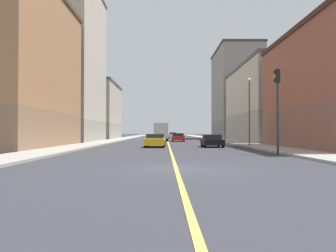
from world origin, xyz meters
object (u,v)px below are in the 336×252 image
at_px(traffic_light_left_near, 277,99).
at_px(street_lamp_left_near, 249,104).
at_px(building_left_mid, 266,104).
at_px(car_yellow, 155,141).
at_px(box_truck, 161,131).
at_px(building_right_corner, 15,68).
at_px(car_red, 178,137).
at_px(building_right_distant, 97,111).
at_px(car_white, 173,135).
at_px(car_blue, 162,136).
at_px(building_left_far, 236,94).
at_px(building_right_midblock, 69,64).
at_px(car_black, 212,141).

distance_m(traffic_light_left_near, street_lamp_left_near, 11.41).
relative_size(building_left_mid, car_yellow, 4.77).
xyz_separation_m(traffic_light_left_near, box_truck, (-7.97, 32.46, -2.12)).
bearing_deg(street_lamp_left_near, building_left_mid, 68.02).
bearing_deg(building_right_corner, car_red, 51.02).
distance_m(building_right_distant, car_white, 18.73).
height_order(building_right_corner, building_right_distant, building_right_corner).
distance_m(building_right_distant, car_blue, 14.80).
bearing_deg(car_red, building_right_corner, -128.98).
bearing_deg(car_red, traffic_light_left_near, -80.00).
xyz_separation_m(building_left_mid, building_right_distant, (-29.40, 20.30, 0.12)).
height_order(building_left_far, car_blue, building_left_far).
distance_m(building_right_distant, box_truck, 21.41).
bearing_deg(building_left_mid, building_left_far, 90.00).
xyz_separation_m(building_left_far, building_right_distant, (-29.40, -0.88, -3.70)).
bearing_deg(car_yellow, building_right_midblock, 128.12).
bearing_deg(street_lamp_left_near, box_truck, 113.06).
relative_size(building_right_distant, car_red, 3.89).
bearing_deg(car_black, building_left_far, 74.59).
xyz_separation_m(building_right_distant, car_blue, (13.74, -1.89, -5.17)).
xyz_separation_m(car_red, car_white, (-0.16, 26.21, 0.02)).
height_order(street_lamp_left_near, car_blue, street_lamp_left_near).
bearing_deg(car_blue, car_white, 76.22).
bearing_deg(building_right_corner, car_black, 3.70).
bearing_deg(car_white, building_right_corner, -109.21).
relative_size(building_left_mid, box_truck, 3.27).
distance_m(street_lamp_left_near, car_red, 20.16).
xyz_separation_m(building_left_mid, car_white, (-13.25, 28.26, -5.04)).
distance_m(traffic_light_left_near, car_yellow, 14.36).
xyz_separation_m(traffic_light_left_near, car_white, (-5.48, 56.35, -3.03)).
xyz_separation_m(building_right_corner, car_white, (16.15, 46.36, -6.88)).
relative_size(car_red, car_black, 1.15).
bearing_deg(car_white, street_lamp_left_near, -81.79).
relative_size(car_black, car_blue, 0.90).
distance_m(building_left_mid, box_truck, 16.85).
xyz_separation_m(car_white, car_blue, (-2.42, -9.85, -0.01)).
bearing_deg(traffic_light_left_near, car_yellow, 126.40).
relative_size(car_yellow, car_red, 1.00).
height_order(building_left_mid, traffic_light_left_near, building_left_mid).
xyz_separation_m(building_right_midblock, car_yellow, (13.30, -16.95, -10.95)).
bearing_deg(building_left_far, building_right_midblock, -144.44).
height_order(building_right_distant, car_blue, building_right_distant).
bearing_deg(car_blue, building_right_midblock, -126.96).
bearing_deg(building_left_far, traffic_light_left_near, -98.97).
bearing_deg(building_left_mid, car_blue, 130.38).
bearing_deg(car_yellow, street_lamp_left_near, 0.31).
height_order(building_left_mid, car_black, building_left_mid).
bearing_deg(building_right_midblock, car_black, -42.01).
bearing_deg(building_left_far, car_yellow, -112.99).
relative_size(building_right_midblock, car_red, 5.16).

